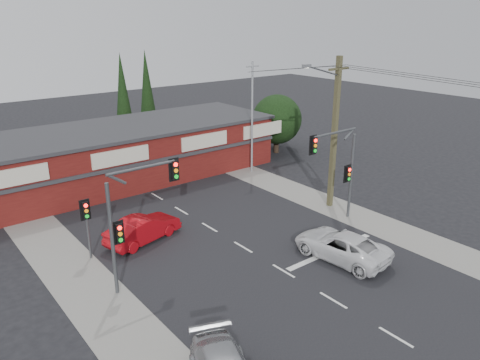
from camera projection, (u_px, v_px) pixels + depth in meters
ground at (265, 260)px, 24.94m from camera, size 120.00×120.00×0.00m
road_strip at (211, 229)px, 28.64m from camera, size 14.00×70.00×0.01m
verge_left at (74, 273)px, 23.67m from camera, size 3.00×70.00×0.02m
verge_right at (308, 197)px, 33.60m from camera, size 3.00×70.00×0.02m
stop_line at (331, 251)px, 25.87m from camera, size 6.50×0.35×0.01m
white_suv at (341, 246)px, 24.95m from camera, size 3.00×5.51×1.47m
red_sedan at (143, 229)px, 26.87m from camera, size 4.89×2.71×1.53m
lane_dashes at (243, 247)px, 26.33m from camera, size 0.12×41.36×0.01m
shop_building at (112, 155)px, 36.22m from camera, size 27.30×8.40×4.22m
tree_cluster at (275, 121)px, 43.98m from camera, size 5.90×5.10×5.50m
conifer_near at (123, 94)px, 42.92m from camera, size 1.80×1.80×9.25m
conifer_far at (147, 88)px, 46.45m from camera, size 1.80×1.80×9.25m
traffic_mast_left at (132, 210)px, 21.36m from camera, size 3.77×0.27×5.97m
traffic_mast_right at (340, 162)px, 28.38m from camera, size 3.96×0.27×5.97m
pedestal_signal at (86, 217)px, 24.38m from camera, size 0.55×0.27×3.38m
utility_pole at (333, 129)px, 30.24m from camera, size 4.38×0.59×10.00m
steel_pole at (252, 116)px, 37.51m from camera, size 1.20×0.16×9.00m
power_lines at (417, 81)px, 25.05m from camera, size 2.01×29.00×1.22m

